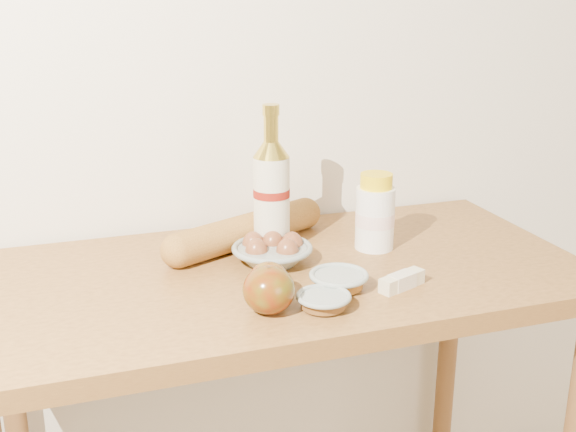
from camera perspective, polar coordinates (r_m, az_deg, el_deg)
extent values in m
cube|color=silver|center=(1.65, -4.08, 13.05)|extent=(3.50, 0.02, 2.60)
cube|color=#9F6C33|center=(1.44, -0.38, -4.93)|extent=(1.20, 0.60, 0.04)
cylinder|color=brown|center=(2.06, 12.39, -11.84)|extent=(0.05, 0.05, 0.86)
cylinder|color=beige|center=(1.50, -1.30, 0.88)|extent=(0.08, 0.08, 0.20)
cylinder|color=maroon|center=(1.49, -1.31, 1.87)|extent=(0.09, 0.09, 0.02)
cone|color=gold|center=(1.46, -1.34, 5.29)|extent=(0.08, 0.08, 0.03)
cylinder|color=gold|center=(1.46, -1.35, 6.94)|extent=(0.03, 0.03, 0.05)
cylinder|color=gold|center=(1.45, -1.36, 8.39)|extent=(0.04, 0.04, 0.02)
cylinder|color=white|center=(1.53, 6.88, -0.18)|extent=(0.09, 0.09, 0.13)
cylinder|color=#F6D3CE|center=(1.53, 6.88, -0.18)|extent=(0.09, 0.09, 0.03)
cylinder|color=yellow|center=(1.51, 7.00, 2.77)|extent=(0.07, 0.07, 0.03)
torus|color=gray|center=(1.45, -1.26, -2.56)|extent=(0.21, 0.21, 0.01)
ellipsoid|color=brown|center=(1.44, -2.51, -2.87)|extent=(0.06, 0.06, 0.06)
ellipsoid|color=brown|center=(1.44, -0.05, -2.89)|extent=(0.06, 0.06, 0.06)
ellipsoid|color=brown|center=(1.48, -1.22, -2.23)|extent=(0.06, 0.06, 0.06)
ellipsoid|color=brown|center=(1.48, -2.77, -2.30)|extent=(0.06, 0.06, 0.06)
ellipsoid|color=brown|center=(1.48, 0.31, -2.32)|extent=(0.06, 0.06, 0.06)
cylinder|color=#B27D36|center=(1.55, -3.32, -1.15)|extent=(0.35, 0.21, 0.07)
sphere|color=#B27D36|center=(1.45, -8.70, -2.72)|extent=(0.09, 0.09, 0.07)
sphere|color=#B27D36|center=(1.66, 1.36, 0.24)|extent=(0.09, 0.09, 0.07)
ellipsoid|color=#800707|center=(1.24, -1.53, -5.86)|extent=(0.11, 0.11, 0.08)
cylinder|color=#462D17|center=(1.23, -1.54, -4.35)|extent=(0.01, 0.01, 0.01)
ellipsoid|color=#9A080F|center=(1.30, -1.53, -5.09)|extent=(0.09, 0.09, 0.07)
cylinder|color=#54341C|center=(1.29, -1.54, -3.93)|extent=(0.01, 0.01, 0.01)
torus|color=gray|center=(1.26, 2.83, -6.36)|extent=(0.13, 0.13, 0.01)
cylinder|color=brown|center=(1.26, 2.82, -6.77)|extent=(0.10, 0.10, 0.02)
torus|color=#8F9C96|center=(1.34, 4.04, -4.69)|extent=(0.11, 0.11, 0.01)
cylinder|color=brown|center=(1.34, 4.03, -5.14)|extent=(0.09, 0.09, 0.02)
cube|color=beige|center=(1.36, 8.99, -5.10)|extent=(0.10, 0.06, 0.03)
cube|color=beige|center=(1.36, 8.99, -5.10)|extent=(0.06, 0.05, 0.03)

